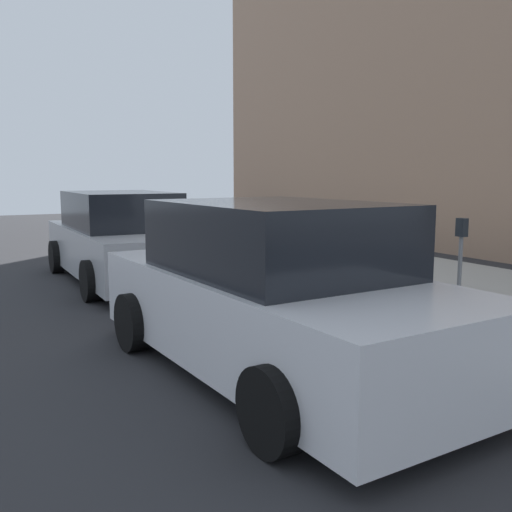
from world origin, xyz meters
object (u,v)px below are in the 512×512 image
Objects in this scene: parked_car_white_0 at (275,294)px; suitcase_red_7 at (251,253)px; suitcase_navy_3 at (326,268)px; parking_meter at (460,255)px; suitcase_teal_1 at (372,278)px; suitcase_silver_2 at (341,274)px; parked_car_silver_1 at (121,240)px; bollard_post at (218,243)px; fire_hydrant at (234,243)px; suitcase_red_0 at (399,291)px; suitcase_maroon_4 at (306,261)px; suitcase_olive_5 at (286,256)px; suitcase_black_6 at (270,254)px.

suitcase_red_7 is at bearing -25.47° from parked_car_white_0.
suitcase_navy_3 is 0.69× the size of parking_meter.
parking_meter is (-1.35, -0.22, 0.47)m from suitcase_teal_1.
suitcase_silver_2 is 0.21× the size of parked_car_white_0.
parked_car_silver_1 is (5.56, -0.00, -0.02)m from parked_car_white_0.
suitcase_teal_1 is at bearing -177.87° from bollard_post.
bollard_post is 2.37m from parked_car_silver_1.
parked_car_white_0 reaches higher than bollard_post.
parking_meter is at bearing -177.47° from fire_hydrant.
suitcase_teal_1 is 0.59m from suitcase_silver_2.
suitcase_maroon_4 is at bearing -1.01° from suitcase_red_0.
suitcase_olive_5 is 3.68m from parking_meter.
suitcase_red_7 is at bearing 4.75° from suitcase_olive_5.
suitcase_olive_5 is 0.87× the size of parking_meter.
suitcase_navy_3 is at bearing -178.80° from suitcase_olive_5.
parked_car_white_0 is at bearing 154.53° from suitcase_red_7.
suitcase_teal_1 is 0.19× the size of parked_car_silver_1.
parked_car_white_0 is (-3.79, 2.43, 0.26)m from suitcase_olive_5.
suitcase_red_7 is at bearing 175.51° from fire_hydrant.
suitcase_red_0 is 2.86m from suitcase_olive_5.
parked_car_white_0 is (-0.93, 2.43, 0.38)m from suitcase_red_0.
parking_meter is 6.05m from parked_car_silver_1.
suitcase_red_0 is 5.32m from bollard_post.
fire_hydrant is 5.68m from parking_meter.
suitcase_maroon_4 is (2.29, -0.04, 0.10)m from suitcase_red_0.
parked_car_white_0 is at bearing 110.89° from suitcase_red_0.
parked_car_silver_1 is at bearing 63.20° from suitcase_black_6.
fire_hydrant is 0.16× the size of parked_car_silver_1.
bollard_post is (1.91, 0.16, 0.02)m from suitcase_black_6.
suitcase_red_7 reaches higher than fire_hydrant.
suitcase_red_0 is at bearing 178.99° from suitcase_maroon_4.
parked_car_silver_1 is at bearing 30.79° from suitcase_teal_1.
suitcase_navy_3 is 0.19× the size of parked_car_white_0.
suitcase_red_0 is 0.81× the size of bollard_post.
suitcase_black_6 reaches higher than suitcase_silver_2.
suitcase_teal_1 is at bearing -179.64° from fire_hydrant.
fire_hydrant is 0.48m from bollard_post.
suitcase_olive_5 reaches higher than suitcase_black_6.
suitcase_silver_2 is 2.28m from suitcase_black_6.
suitcase_maroon_4 is at bearing -7.07° from suitcase_silver_2.
suitcase_black_6 is at bearing -2.22° from suitcase_silver_2.
bollard_post is 0.16× the size of parked_car_white_0.
parked_car_silver_1 reaches higher than fire_hydrant.
suitcase_olive_5 reaches higher than suitcase_silver_2.
suitcase_navy_3 is at bearing -1.00° from suitcase_teal_1.
parking_meter is at bearing -176.80° from suitcase_black_6.
suitcase_black_6 is 1.46m from fire_hydrant.
fire_hydrant is at bearing -22.54° from parked_car_white_0.
suitcase_black_6 reaches higher than suitcase_red_7.
bollard_post is 6.14m from parking_meter.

